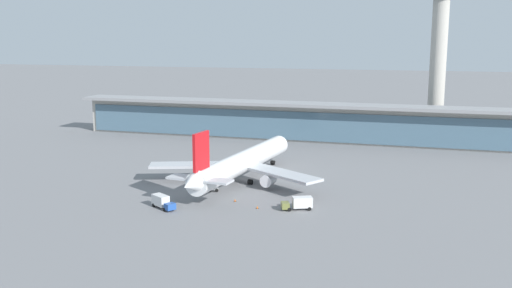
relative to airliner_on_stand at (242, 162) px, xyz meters
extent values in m
plane|color=slate|center=(-0.44, 3.13, -5.61)|extent=(1200.00, 1200.00, 0.00)
cylinder|color=white|center=(0.14, 1.36, 0.02)|extent=(11.85, 56.67, 5.94)
cone|color=white|center=(3.36, 31.74, 0.02)|extent=(6.35, 5.93, 5.82)
cone|color=white|center=(-3.04, -28.73, 0.62)|extent=(6.01, 7.06, 5.35)
cube|color=black|center=(3.00, 28.36, 1.06)|extent=(4.69, 2.91, 0.72)
cube|color=#B7BABF|center=(-13.14, -2.43, -1.02)|extent=(26.32, 14.90, 0.72)
cube|color=#B7BABF|center=(12.34, -5.13, -1.02)|extent=(25.19, 19.15, 0.72)
cylinder|color=silver|center=(-10.14, -3.35, -3.07)|extent=(3.71, 4.62, 3.28)
cylinder|color=silver|center=(9.22, -5.40, -3.07)|extent=(3.71, 4.62, 3.28)
cube|color=red|center=(-2.50, -23.60, 7.60)|extent=(1.47, 7.21, 9.22)
cube|color=#B7BABF|center=(-2.61, -24.62, 0.91)|extent=(16.78, 6.21, 0.51)
cylinder|color=black|center=(-3.44, -1.35, -4.90)|extent=(1.37, 1.56, 1.43)
cylinder|color=black|center=(3.08, -2.04, -4.90)|extent=(1.37, 1.56, 1.43)
cylinder|color=black|center=(2.52, 23.78, -4.90)|extent=(1.37, 1.56, 1.43)
cube|color=yellow|center=(-14.18, -0.30, -4.86)|extent=(4.68, 4.65, 0.60)
cube|color=black|center=(-12.45, 1.40, -3.78)|extent=(3.45, 3.42, 1.72)
cylinder|color=black|center=(-13.57, 1.47, -5.16)|extent=(0.84, 0.83, 0.90)
cylinder|color=black|center=(-12.40, 0.29, -5.16)|extent=(0.84, 0.83, 0.90)
cylinder|color=black|center=(-15.96, -0.90, -5.16)|extent=(0.84, 0.83, 0.90)
cylinder|color=black|center=(-14.79, -2.07, -5.16)|extent=(0.84, 0.83, 0.90)
cube|color=#234C9E|center=(-7.42, -31.30, -4.41)|extent=(2.74, 2.90, 1.50)
cube|color=black|center=(-6.74, -31.72, -4.11)|extent=(1.19, 1.82, 0.70)
cube|color=silver|center=(-10.90, -29.14, -3.76)|extent=(5.12, 4.38, 2.50)
cylinder|color=black|center=(-7.54, -29.98, -5.16)|extent=(0.91, 0.71, 0.90)
cylinder|color=black|center=(-8.65, -31.78, -5.16)|extent=(0.91, 0.71, 0.90)
cylinder|color=black|center=(-11.62, -27.45, -5.16)|extent=(0.91, 0.71, 0.90)
cylinder|color=black|center=(-12.73, -29.25, -5.16)|extent=(0.91, 0.71, 0.90)
cube|color=olive|center=(18.17, -22.57, -4.41)|extent=(2.57, 2.83, 1.50)
cube|color=black|center=(17.44, -22.89, -4.11)|extent=(0.94, 1.94, 0.70)
cube|color=silver|center=(21.92, -20.92, -3.76)|extent=(5.14, 3.96, 2.50)
cylinder|color=black|center=(19.33, -23.22, -5.16)|extent=(0.94, 0.62, 0.90)
cylinder|color=black|center=(18.48, -21.28, -5.16)|extent=(0.94, 0.62, 0.90)
cylinder|color=black|center=(23.72, -21.29, -5.16)|extent=(0.94, 0.62, 0.90)
cylinder|color=black|center=(22.87, -19.35, -5.16)|extent=(0.94, 0.62, 0.90)
cube|color=silver|center=(-4.23, -11.80, -4.71)|extent=(3.16, 2.43, 0.90)
cube|color=black|center=(-4.51, -11.91, -3.91)|extent=(0.91, 0.91, 0.70)
cylinder|color=black|center=(-3.58, -10.78, -5.16)|extent=(0.94, 0.59, 0.90)
cylinder|color=black|center=(-3.05, -12.10, -5.16)|extent=(0.94, 0.59, 0.90)
cylinder|color=black|center=(-5.40, -11.50, -5.16)|extent=(0.94, 0.59, 0.90)
cylinder|color=black|center=(-4.88, -12.83, -5.16)|extent=(0.94, 0.59, 0.90)
cube|color=#B2ADA3|center=(-0.44, 70.23, 1.39)|extent=(180.00, 8.00, 14.00)
cube|color=slate|center=(-0.44, 65.93, 0.69)|extent=(176.40, 0.50, 11.20)
cube|color=gray|center=(-0.44, 68.23, 8.99)|extent=(183.60, 12.80, 1.20)
cylinder|color=#B2ADA3|center=(52.22, 92.62, 22.56)|extent=(6.40, 6.40, 56.35)
cone|color=orange|center=(4.47, -19.12, -5.26)|extent=(0.44, 0.44, 0.70)
cube|color=black|center=(4.47, -19.12, -5.59)|extent=(0.62, 0.62, 0.04)
cone|color=orange|center=(11.47, -23.19, -5.26)|extent=(0.44, 0.44, 0.70)
cube|color=black|center=(11.47, -23.19, -5.59)|extent=(0.62, 0.62, 0.04)
camera|label=1|loc=(48.89, -147.44, 34.21)|focal=39.76mm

